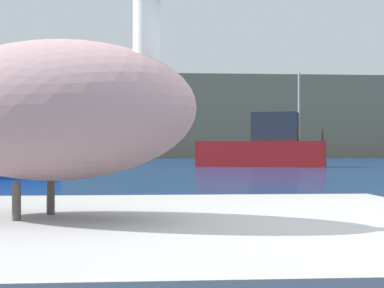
% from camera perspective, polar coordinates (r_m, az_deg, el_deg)
% --- Properties ---
extents(hillside_backdrop, '(140.00, 15.38, 9.88)m').
position_cam_1_polar(hillside_backdrop, '(79.67, -3.94, 2.38)').
color(hillside_backdrop, '#7F755B').
rests_on(hillside_backdrop, ground).
extents(pelican, '(1.35, 1.01, 0.89)m').
position_cam_1_polar(pelican, '(2.24, -12.99, 3.26)').
color(pelican, gray).
rests_on(pelican, pier_dock).
extents(fishing_boat_red, '(7.68, 4.56, 5.43)m').
position_cam_1_polar(fishing_boat_red, '(36.20, 6.72, -0.29)').
color(fishing_boat_red, red).
rests_on(fishing_boat_red, ground).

